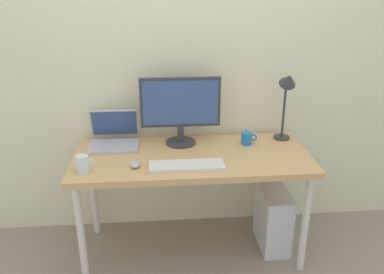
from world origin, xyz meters
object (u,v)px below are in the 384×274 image
at_px(desk, 192,164).
at_px(glass_cup, 83,164).
at_px(coffee_mug, 247,138).
at_px(keyboard, 187,166).
at_px(computer_tower, 273,218).
at_px(monitor, 180,107).
at_px(mouse, 135,164).
at_px(desk_lamp, 287,91).
at_px(laptop, 114,136).

height_order(desk, glass_cup, glass_cup).
bearing_deg(desk, coffee_mug, 20.29).
xyz_separation_m(keyboard, coffee_mug, (0.42, 0.32, 0.03)).
bearing_deg(computer_tower, keyboard, -162.65).
height_order(monitor, coffee_mug, monitor).
relative_size(mouse, coffee_mug, 0.84).
bearing_deg(coffee_mug, glass_cup, -162.62).
xyz_separation_m(mouse, computer_tower, (0.91, 0.15, -0.52)).
bearing_deg(mouse, coffee_mug, 21.23).
relative_size(desk, mouse, 16.43).
xyz_separation_m(desk_lamp, computer_tower, (-0.08, -0.18, -0.85)).
distance_m(desk, computer_tower, 0.71).
bearing_deg(monitor, laptop, 177.30).
relative_size(glass_cup, computer_tower, 0.26).
xyz_separation_m(monitor, laptop, (-0.44, 0.02, -0.20)).
height_order(monitor, mouse, monitor).
relative_size(laptop, mouse, 3.56).
bearing_deg(monitor, coffee_mug, -6.35).
bearing_deg(desk_lamp, computer_tower, -113.96).
relative_size(desk_lamp, glass_cup, 4.51).
bearing_deg(glass_cup, mouse, 7.22).
xyz_separation_m(monitor, mouse, (-0.29, -0.33, -0.24)).
xyz_separation_m(laptop, glass_cup, (-0.14, -0.39, -0.01)).
relative_size(keyboard, computer_tower, 1.05).
bearing_deg(desk, desk_lamp, 16.47).
xyz_separation_m(desk, coffee_mug, (0.38, 0.14, 0.11)).
height_order(monitor, laptop, monitor).
bearing_deg(computer_tower, glass_cup, -171.09).
height_order(glass_cup, computer_tower, glass_cup).
relative_size(keyboard, glass_cup, 4.08).
height_order(laptop, mouse, laptop).
xyz_separation_m(laptop, computer_tower, (1.06, -0.20, -0.56)).
height_order(mouse, glass_cup, glass_cup).
distance_m(keyboard, coffee_mug, 0.53).
distance_m(monitor, mouse, 0.50).
xyz_separation_m(keyboard, glass_cup, (-0.59, 0.00, 0.04)).
bearing_deg(computer_tower, desk_lamp, 66.04).
bearing_deg(monitor, glass_cup, -147.71).
relative_size(monitor, desk_lamp, 1.07).
bearing_deg(computer_tower, coffee_mug, 144.35).
xyz_separation_m(keyboard, mouse, (-0.30, 0.04, 0.01)).
xyz_separation_m(monitor, keyboard, (0.01, -0.37, -0.24)).
distance_m(desk_lamp, coffee_mug, 0.41).
distance_m(laptop, mouse, 0.38).
relative_size(monitor, mouse, 5.77).
relative_size(coffee_mug, computer_tower, 0.25).
bearing_deg(desk, computer_tower, 0.92).
bearing_deg(keyboard, computer_tower, 17.35).
bearing_deg(laptop, monitor, -2.70).
bearing_deg(mouse, keyboard, -7.31).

